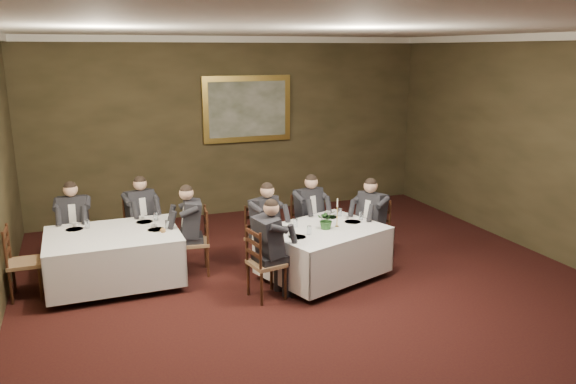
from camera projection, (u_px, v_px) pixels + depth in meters
ground at (343, 316)px, 7.06m from camera, size 10.00×10.00×0.00m
ceiling at (351, 26)px, 6.19m from camera, size 8.00×10.00×0.10m
back_wall at (234, 127)px, 11.16m from camera, size 8.00×0.10×3.50m
crown_molding at (351, 32)px, 6.21m from camera, size 8.00×10.00×0.12m
table_main at (323, 249)px, 8.12m from camera, size 1.98×1.73×0.67m
table_second at (114, 254)px, 7.90m from camera, size 1.83×1.40×0.67m
chair_main_backleft at (263, 251)px, 8.52m from camera, size 0.59×0.58×1.00m
diner_main_backleft at (264, 237)px, 8.45m from camera, size 0.58×0.61×1.35m
chair_main_backright at (307, 238)px, 9.07m from camera, size 0.52×0.50×1.00m
diner_main_backright at (308, 225)px, 9.00m from camera, size 0.49×0.55×1.35m
chair_main_endleft at (266, 278)px, 7.51m from camera, size 0.49×0.51×1.00m
diner_main_endleft at (266, 261)px, 7.46m from camera, size 0.54×0.48×1.35m
chair_main_endright at (372, 244)px, 8.81m from camera, size 0.57×0.57×1.00m
diner_main_endright at (372, 230)px, 8.74m from camera, size 0.60×0.56×1.35m
chair_sec_backleft at (77, 248)px, 8.61m from camera, size 0.47×0.46×1.00m
diner_sec_backleft at (75, 235)px, 8.55m from camera, size 0.44×0.51×1.35m
chair_sec_backright at (142, 241)px, 8.95m from camera, size 0.53×0.52×1.00m
diner_sec_backright at (141, 227)px, 8.89m from camera, size 0.51×0.57×1.35m
chair_sec_endright at (195, 255)px, 8.34m from camera, size 0.48×0.49×1.00m
diner_sec_endright at (194, 240)px, 8.28m from camera, size 0.53×0.46×1.35m
chair_sec_endleft at (26, 277)px, 7.54m from camera, size 0.43×0.45×1.00m
centerpiece at (327, 218)px, 7.98m from camera, size 0.34×0.31×0.30m
candlestick at (337, 216)px, 8.08m from camera, size 0.06×0.06×0.43m
place_setting_table_main at (287, 225)px, 8.06m from camera, size 0.33×0.31×0.14m
place_setting_table_second at (78, 226)px, 8.03m from camera, size 0.33×0.31×0.14m
painting at (247, 109)px, 11.10m from camera, size 1.79×0.09×1.30m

